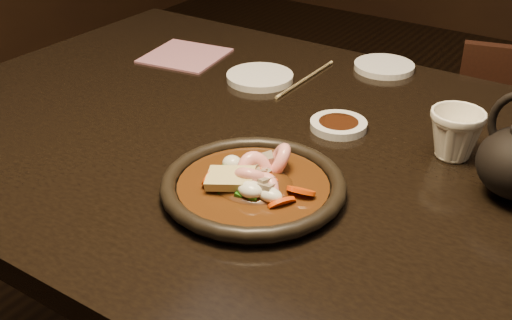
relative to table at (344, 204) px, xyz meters
The scene contains 9 objects.
table is the anchor object (origin of this frame).
plate 0.19m from the table, 113.40° to the right, with size 0.26×0.26×0.03m.
stirfry 0.19m from the table, 113.22° to the right, with size 0.16×0.15×0.06m.
soy_dish 0.14m from the table, 124.37° to the left, with size 0.10×0.10×0.01m, color silver.
saucer_left 0.36m from the table, 146.23° to the left, with size 0.13×0.13×0.01m, color silver.
saucer_right 0.41m from the table, 106.23° to the left, with size 0.12×0.12×0.01m, color silver.
tea_cup 0.21m from the table, 40.18° to the left, with size 0.08×0.08×0.08m, color #EFE6CE.
chopsticks 0.34m from the table, 131.35° to the left, with size 0.01×0.22×0.01m.
napkin 0.55m from the table, 156.69° to the left, with size 0.16×0.16×0.00m, color #965C69.
Camera 1 is at (0.36, -0.79, 1.24)m, focal length 45.00 mm.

